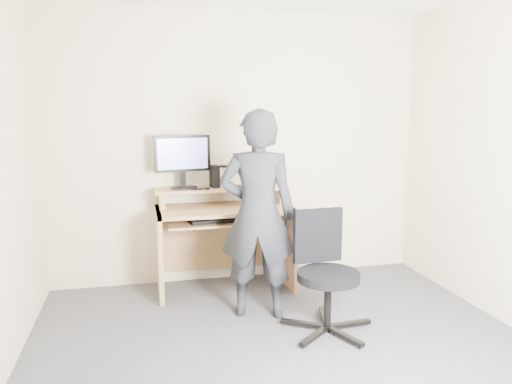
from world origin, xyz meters
name	(u,v)px	position (x,y,z in m)	size (l,w,h in m)	color
ground	(295,364)	(0.00, 0.00, 0.00)	(3.50, 3.50, 0.00)	#535257
back_wall	(240,148)	(0.00, 1.75, 1.25)	(3.50, 0.02, 2.50)	beige
desk	(223,228)	(-0.20, 1.53, 0.55)	(1.20, 0.60, 0.91)	tan
monitor	(183,157)	(-0.55, 1.59, 1.20)	(0.50, 0.14, 0.48)	black
external_drive	(215,176)	(-0.26, 1.61, 1.01)	(0.07, 0.13, 0.20)	black
travel_mug	(223,177)	(-0.19, 1.58, 1.00)	(0.08, 0.08, 0.19)	#B7B7BC
smartphone	(242,186)	(-0.01, 1.59, 0.92)	(0.07, 0.13, 0.01)	black
charger	(195,188)	(-0.45, 1.51, 0.93)	(0.04, 0.04, 0.04)	black
headphones	(189,186)	(-0.49, 1.66, 0.92)	(0.16, 0.16, 0.02)	silver
keyboard	(216,220)	(-0.29, 1.36, 0.67)	(0.46, 0.18, 0.03)	black
mouse	(252,207)	(0.02, 1.35, 0.77)	(0.10, 0.06, 0.04)	black
office_chair	(324,267)	(0.37, 0.47, 0.47)	(0.66, 0.68, 0.86)	black
person	(258,215)	(-0.05, 0.83, 0.81)	(0.59, 0.39, 1.62)	black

